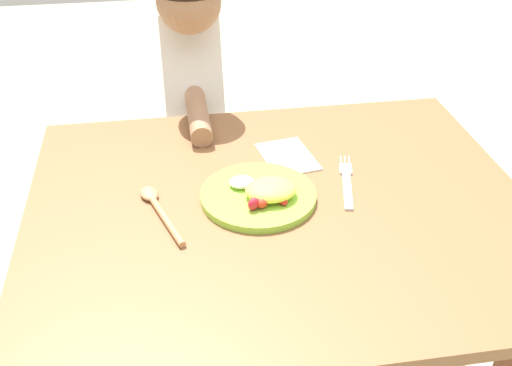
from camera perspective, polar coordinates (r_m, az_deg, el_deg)
name	(u,v)px	position (r m, az deg, el deg)	size (l,w,h in m)	color
dining_table	(279,262)	(1.38, 2.15, -7.37)	(1.06, 0.88, 0.74)	brown
plate	(261,194)	(1.29, 0.45, -1.04)	(0.25, 0.25, 0.05)	#90D240
fork	(347,183)	(1.36, 8.48, 0.03)	(0.07, 0.21, 0.01)	silver
spoon	(158,208)	(1.28, -9.13, -2.30)	(0.09, 0.22, 0.02)	tan
person	(196,133)	(1.83, -5.67, 4.67)	(0.17, 0.44, 1.10)	#484169
napkin	(287,157)	(1.45, 2.96, 2.47)	(0.11, 0.16, 0.00)	white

